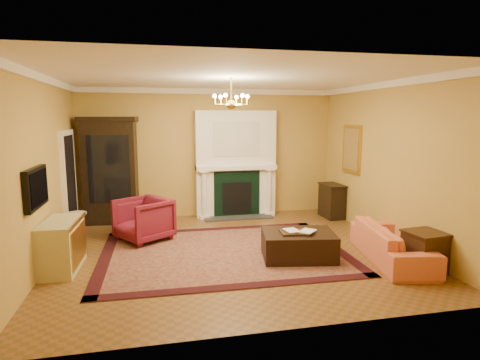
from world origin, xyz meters
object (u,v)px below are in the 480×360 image
object	(u,v)px
coral_sofa	(392,237)
console_table	(332,201)
china_cabinet	(111,173)
commode	(62,245)
pedestal_table	(77,227)
end_table	(425,252)
leather_ottoman	(298,245)
wingback_armchair	(143,218)

from	to	relation	value
coral_sofa	console_table	bearing A→B (deg)	4.83
china_cabinet	commode	xyz separation A→B (m)	(-0.49, -2.79, -0.74)
pedestal_table	end_table	distance (m)	5.91
leather_ottoman	console_table	bearing A→B (deg)	64.84
wingback_armchair	coral_sofa	size ratio (longest dim) A/B	0.46
coral_sofa	commode	bearing A→B (deg)	92.77
end_table	china_cabinet	bearing A→B (deg)	141.03
commode	end_table	distance (m)	5.59
china_cabinet	pedestal_table	xyz separation A→B (m)	(-0.46, -1.65, -0.76)
china_cabinet	wingback_armchair	distance (m)	1.81
china_cabinet	pedestal_table	size ratio (longest dim) A/B	3.54
pedestal_table	console_table	bearing A→B (deg)	10.94
china_cabinet	wingback_armchair	xyz separation A→B (m)	(0.72, -1.52, -0.68)
commode	coral_sofa	distance (m)	5.28
coral_sofa	end_table	distance (m)	0.58
end_table	console_table	xyz separation A→B (m)	(0.06, 3.42, 0.09)
pedestal_table	commode	distance (m)	1.14
commode	coral_sofa	world-z (taller)	commode
leather_ottoman	commode	bearing A→B (deg)	-174.54
wingback_armchair	commode	size ratio (longest dim) A/B	0.87
coral_sofa	leather_ottoman	bearing A→B (deg)	85.42
leather_ottoman	wingback_armchair	bearing A→B (deg)	158.31
end_table	leather_ottoman	bearing A→B (deg)	151.48
wingback_armchair	pedestal_table	size ratio (longest dim) A/B	1.42
end_table	console_table	bearing A→B (deg)	89.00
china_cabinet	commode	distance (m)	2.93
china_cabinet	wingback_armchair	bearing A→B (deg)	-59.35
coral_sofa	leather_ottoman	world-z (taller)	coral_sofa
coral_sofa	wingback_armchair	bearing A→B (deg)	74.30
end_table	console_table	size ratio (longest dim) A/B	0.77
commode	end_table	size ratio (longest dim) A/B	1.77
china_cabinet	pedestal_table	bearing A→B (deg)	-100.05
china_cabinet	leather_ottoman	bearing A→B (deg)	-38.09
commode	china_cabinet	bearing A→B (deg)	82.80
console_table	wingback_armchair	bearing A→B (deg)	-169.07
coral_sofa	end_table	world-z (taller)	coral_sofa
wingback_armchair	leather_ottoman	bearing A→B (deg)	23.62
console_table	leather_ottoman	world-z (taller)	console_table
china_cabinet	console_table	distance (m)	5.11
wingback_armchair	pedestal_table	xyz separation A→B (m)	(-1.17, -0.13, -0.08)
wingback_armchair	leather_ottoman	size ratio (longest dim) A/B	0.77
pedestal_table	console_table	size ratio (longest dim) A/B	0.83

